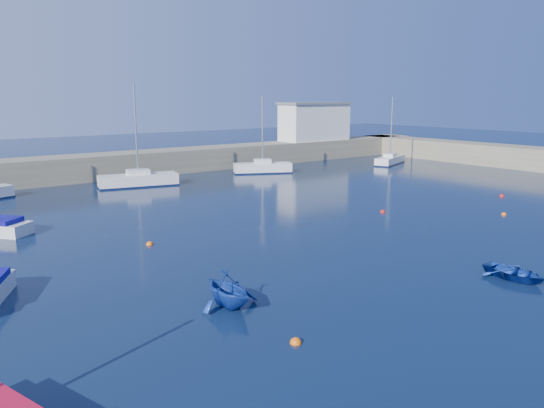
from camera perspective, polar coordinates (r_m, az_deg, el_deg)
ground at (r=24.22m, az=24.10°, el=-10.68°), size 220.00×220.00×0.00m
back_wall at (r=60.33m, az=-17.39°, el=3.92°), size 96.00×4.50×2.60m
right_arm at (r=77.17m, az=19.44°, el=5.35°), size 4.50×32.00×2.60m
harbor_office at (r=75.50m, az=4.58°, el=8.74°), size 10.00×4.00×5.00m
sailboat_6 at (r=53.84m, az=-14.17°, el=2.55°), size 7.86×3.70×9.91m
sailboat_7 at (r=61.36m, az=-1.02°, el=3.95°), size 6.76×4.55×8.76m
sailboat_8 at (r=71.14m, az=12.57°, el=4.65°), size 6.85×4.18×8.62m
dinghy_center at (r=28.53m, az=24.61°, el=-6.74°), size 2.19×3.03×0.62m
dinghy_left at (r=22.66m, az=-4.78°, el=-9.08°), size 2.63×3.02×1.56m
buoy_0 at (r=19.77m, az=2.57°, el=-14.73°), size 0.43×0.43×0.43m
buoy_1 at (r=41.51m, az=11.82°, el=-0.87°), size 0.40×0.40×0.40m
buoy_2 at (r=43.39m, az=23.68°, el=-1.07°), size 0.38×0.38×0.38m
buoy_3 at (r=32.67m, az=-13.02°, el=-4.29°), size 0.43×0.43×0.43m
buoy_4 at (r=51.28m, az=23.49°, el=0.76°), size 0.42×0.42×0.42m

